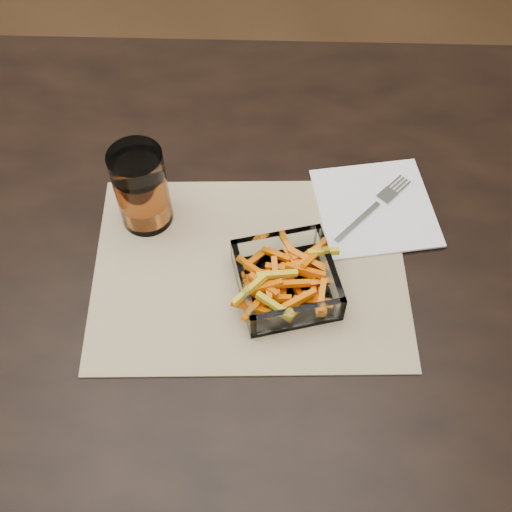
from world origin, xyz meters
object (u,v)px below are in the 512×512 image
Objects in this scene: dining_table at (182,263)px; glass_bowl at (286,281)px; fork at (374,207)px; tumbler at (142,190)px.

dining_table is 0.22m from glass_bowl.
glass_bowl is at bearing -30.41° from dining_table.
fork is at bearing 9.41° from dining_table.
glass_bowl reaches higher than dining_table.
glass_bowl is 0.20m from fork.
tumbler is at bearing 149.85° from glass_bowl.
glass_bowl is 1.17× the size of tumbler.
tumbler is 1.01× the size of fork.
tumbler reaches higher than fork.
tumbler is at bearing 150.84° from dining_table.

